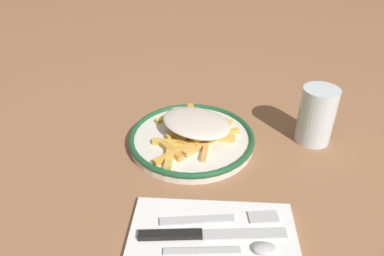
{
  "coord_description": "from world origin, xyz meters",
  "views": [
    {
      "loc": [
        0.58,
        -0.0,
        0.42
      ],
      "look_at": [
        0.0,
        0.0,
        0.04
      ],
      "focal_mm": 33.48,
      "sensor_mm": 36.0,
      "label": 1
    }
  ],
  "objects_px": {
    "knife": "(200,234)",
    "water_glass": "(317,115)",
    "plate": "(192,139)",
    "fork": "(221,219)",
    "napkin": "(213,238)",
    "spoon": "(241,250)",
    "fries_heap": "(195,128)"
  },
  "relations": [
    {
      "from": "fork",
      "to": "water_glass",
      "type": "height_order",
      "value": "water_glass"
    },
    {
      "from": "fries_heap",
      "to": "fork",
      "type": "bearing_deg",
      "value": 10.11
    },
    {
      "from": "napkin",
      "to": "water_glass",
      "type": "distance_m",
      "value": 0.33
    },
    {
      "from": "plate",
      "to": "knife",
      "type": "bearing_deg",
      "value": 2.68
    },
    {
      "from": "fork",
      "to": "water_glass",
      "type": "bearing_deg",
      "value": 138.14
    },
    {
      "from": "plate",
      "to": "spoon",
      "type": "relative_size",
      "value": 1.62
    },
    {
      "from": "spoon",
      "to": "fork",
      "type": "bearing_deg",
      "value": -157.87
    },
    {
      "from": "fries_heap",
      "to": "napkin",
      "type": "distance_m",
      "value": 0.24
    },
    {
      "from": "knife",
      "to": "spoon",
      "type": "xyz_separation_m",
      "value": [
        0.03,
        0.05,
        0.0
      ]
    },
    {
      "from": "spoon",
      "to": "water_glass",
      "type": "height_order",
      "value": "water_glass"
    },
    {
      "from": "plate",
      "to": "water_glass",
      "type": "xyz_separation_m",
      "value": [
        -0.01,
        0.24,
        0.05
      ]
    },
    {
      "from": "plate",
      "to": "fork",
      "type": "bearing_deg",
      "value": 11.42
    },
    {
      "from": "knife",
      "to": "water_glass",
      "type": "bearing_deg",
      "value": 137.54
    },
    {
      "from": "napkin",
      "to": "water_glass",
      "type": "xyz_separation_m",
      "value": [
        -0.25,
        0.21,
        0.05
      ]
    },
    {
      "from": "water_glass",
      "to": "plate",
      "type": "bearing_deg",
      "value": -86.88
    },
    {
      "from": "plate",
      "to": "knife",
      "type": "relative_size",
      "value": 1.17
    },
    {
      "from": "plate",
      "to": "fries_heap",
      "type": "height_order",
      "value": "fries_heap"
    },
    {
      "from": "fries_heap",
      "to": "napkin",
      "type": "height_order",
      "value": "fries_heap"
    },
    {
      "from": "fork",
      "to": "napkin",
      "type": "bearing_deg",
      "value": -22.96
    },
    {
      "from": "spoon",
      "to": "plate",
      "type": "bearing_deg",
      "value": -166.23
    },
    {
      "from": "plate",
      "to": "fork",
      "type": "distance_m",
      "value": 0.21
    },
    {
      "from": "plate",
      "to": "fries_heap",
      "type": "relative_size",
      "value": 1.2
    },
    {
      "from": "fork",
      "to": "spoon",
      "type": "distance_m",
      "value": 0.06
    },
    {
      "from": "plate",
      "to": "knife",
      "type": "height_order",
      "value": "plate"
    },
    {
      "from": "napkin",
      "to": "fork",
      "type": "distance_m",
      "value": 0.03
    },
    {
      "from": "fries_heap",
      "to": "spoon",
      "type": "bearing_deg",
      "value": 12.75
    },
    {
      "from": "plate",
      "to": "knife",
      "type": "distance_m",
      "value": 0.24
    },
    {
      "from": "fries_heap",
      "to": "water_glass",
      "type": "bearing_deg",
      "value": 93.09
    },
    {
      "from": "plate",
      "to": "spoon",
      "type": "bearing_deg",
      "value": 13.77
    },
    {
      "from": "napkin",
      "to": "knife",
      "type": "bearing_deg",
      "value": -88.28
    },
    {
      "from": "napkin",
      "to": "spoon",
      "type": "bearing_deg",
      "value": 52.17
    },
    {
      "from": "napkin",
      "to": "fork",
      "type": "height_order",
      "value": "fork"
    }
  ]
}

